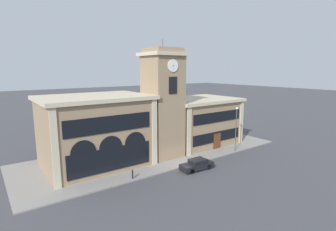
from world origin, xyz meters
name	(u,v)px	position (x,y,z in m)	size (l,w,h in m)	color
ground_plane	(186,167)	(0.00, 0.00, 0.00)	(300.00, 300.00, 0.00)	#424247
sidewalk_kerb	(156,153)	(0.00, 6.91, 0.07)	(38.52, 13.83, 0.15)	gray
clock_tower	(163,104)	(0.00, 5.14, 7.60)	(5.23, 5.23, 16.33)	#937A5B
town_hall_left_wing	(96,131)	(-8.91, 7.32, 4.57)	(13.39, 9.66, 9.09)	#937A5B
town_hall_right_wing	(198,121)	(8.61, 7.32, 3.82)	(12.78, 9.66, 7.60)	#937A5B
parked_car_near	(197,164)	(0.51, -1.51, 0.70)	(4.36, 2.01, 1.33)	black
street_lamp	(236,123)	(9.96, 0.35, 4.44)	(0.36, 0.36, 6.68)	#4C4C51
bollard	(133,174)	(-7.45, 0.51, 0.67)	(0.18, 0.18, 1.06)	black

